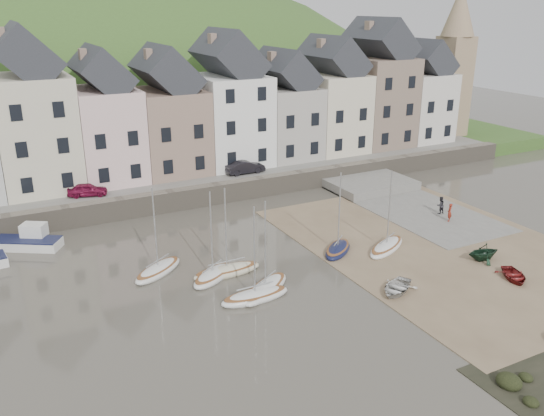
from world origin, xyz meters
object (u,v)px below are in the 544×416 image
sailboat_0 (158,270)px  rowboat_red (514,275)px  car_left (87,190)px  car_right (245,167)px  person_dark (440,205)px  rowboat_green (483,252)px  rowboat_white (396,288)px  person_red (450,212)px

sailboat_0 → rowboat_red: bearing=-29.9°
car_left → car_right: (14.94, 0.00, 0.07)m
person_dark → car_left: car_left is taller
rowboat_green → car_right: size_ratio=0.63×
sailboat_0 → person_dark: bearing=-0.5°
sailboat_0 → rowboat_green: (21.01, -8.69, 0.44)m
rowboat_red → person_dark: 12.39m
rowboat_white → person_dark: 15.55m
car_right → sailboat_0: bearing=136.3°
car_right → person_red: bearing=-145.9°
rowboat_green → rowboat_red: rowboat_green is taller
car_left → sailboat_0: bearing=-156.5°
sailboat_0 → person_dark: sailboat_0 is taller
sailboat_0 → rowboat_green: size_ratio=2.59×
person_red → car_right: bearing=-99.4°
sailboat_0 → car_left: size_ratio=1.91×
car_left → car_right: bearing=-73.9°
car_left → rowboat_red: bearing=-123.1°
rowboat_green → person_red: bearing=163.0°
rowboat_green → car_left: size_ratio=0.74×
rowboat_green → car_right: bearing=-151.8°
rowboat_red → car_left: (-22.37, 25.95, 1.83)m
car_right → car_left: bearing=89.1°
sailboat_0 → rowboat_white: 15.79m
rowboat_red → person_red: size_ratio=1.75×
rowboat_red → sailboat_0: bearing=176.4°
rowboat_white → person_red: person_red is taller
rowboat_white → car_right: size_ratio=0.77×
rowboat_red → rowboat_green: bearing=107.6°
person_red → person_dark: (0.58, 1.70, 0.00)m
person_red → person_dark: bearing=-153.3°
sailboat_0 → rowboat_green: sailboat_0 is taller
person_red → person_dark: person_dark is taller
car_left → rowboat_green: bearing=-118.9°
rowboat_green → person_red: 7.53m
sailboat_0 → rowboat_red: 23.69m
person_red → sailboat_0: bearing=-48.9°
sailboat_0 → car_right: bearing=47.2°
person_red → person_dark: size_ratio=0.99×
sailboat_0 → car_left: bearing=97.4°
rowboat_white → person_red: (11.80, 7.69, 0.52)m
person_red → car_left: 30.72m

